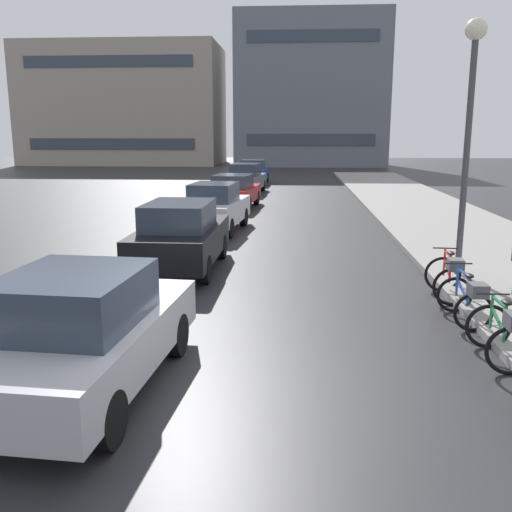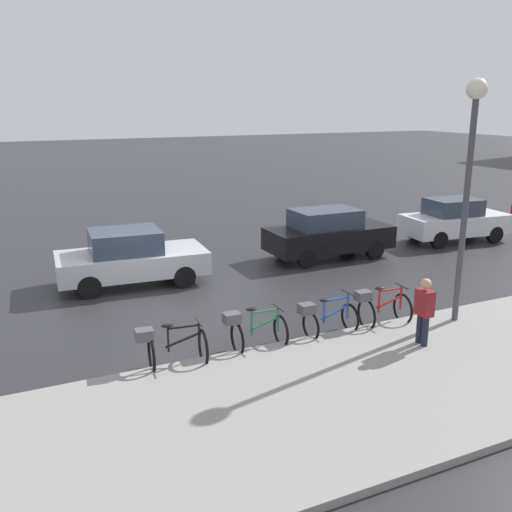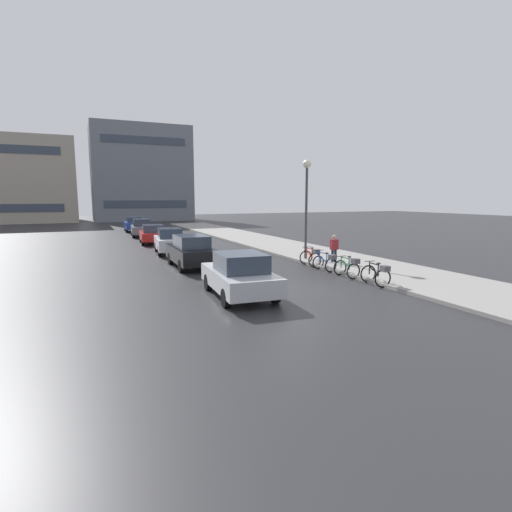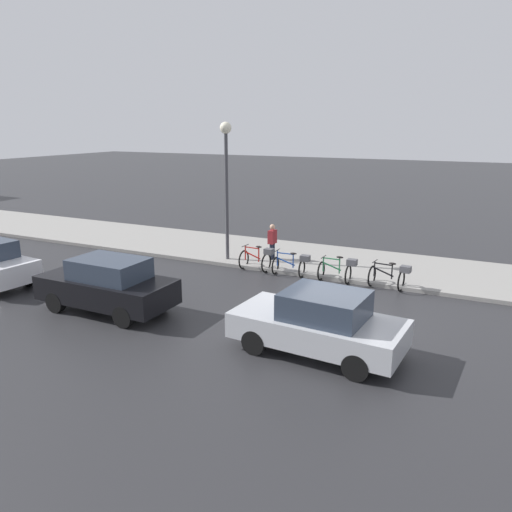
% 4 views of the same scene
% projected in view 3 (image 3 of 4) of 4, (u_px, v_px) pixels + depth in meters
% --- Properties ---
extents(ground_plane, '(140.00, 140.00, 0.00)m').
position_uv_depth(ground_plane, '(292.00, 290.00, 15.59)').
color(ground_plane, '#28282B').
extents(sidewalk_kerb, '(4.80, 60.00, 0.14)m').
position_uv_depth(sidewalk_kerb, '(298.00, 250.00, 27.03)').
color(sidewalk_kerb, gray).
rests_on(sidewalk_kerb, ground).
extents(bicycle_nearest, '(0.87, 1.41, 0.97)m').
position_uv_depth(bicycle_nearest, '(377.00, 274.00, 16.32)').
color(bicycle_nearest, black).
rests_on(bicycle_nearest, ground).
extents(bicycle_second, '(0.74, 1.35, 0.99)m').
position_uv_depth(bicycle_second, '(349.00, 267.00, 17.95)').
color(bicycle_second, black).
rests_on(bicycle_second, ground).
extents(bicycle_third, '(0.71, 1.40, 0.97)m').
position_uv_depth(bicycle_third, '(326.00, 261.00, 19.57)').
color(bicycle_third, black).
rests_on(bicycle_third, ground).
extents(bicycle_farthest, '(0.82, 1.36, 1.02)m').
position_uv_depth(bicycle_farthest, '(312.00, 257.00, 20.93)').
color(bicycle_farthest, black).
rests_on(bicycle_farthest, ground).
extents(car_silver, '(2.25, 4.37, 1.62)m').
position_uv_depth(car_silver, '(240.00, 275.00, 14.49)').
color(car_silver, '#B2B5BA').
rests_on(car_silver, ground).
extents(car_black, '(1.87, 4.28, 1.67)m').
position_uv_depth(car_black, '(191.00, 251.00, 20.57)').
color(car_black, black).
rests_on(car_black, ground).
extents(car_white, '(2.08, 4.18, 1.64)m').
position_uv_depth(car_white, '(170.00, 241.00, 25.66)').
color(car_white, silver).
rests_on(car_white, ground).
extents(car_red, '(2.21, 4.10, 1.49)m').
position_uv_depth(car_red, '(153.00, 234.00, 31.21)').
color(car_red, '#AD1919').
rests_on(car_red, ground).
extents(car_grey, '(2.09, 4.21, 1.64)m').
position_uv_depth(car_grey, '(141.00, 228.00, 36.88)').
color(car_grey, slate).
rests_on(car_grey, ground).
extents(car_blue, '(1.87, 3.78, 1.57)m').
position_uv_depth(car_blue, '(134.00, 224.00, 42.07)').
color(car_blue, navy).
rests_on(car_blue, ground).
extents(pedestrian, '(0.41, 0.26, 1.61)m').
position_uv_depth(pedestrian, '(334.00, 248.00, 21.46)').
color(pedestrian, '#1E2333').
rests_on(pedestrian, ground).
extents(streetlamp, '(0.46, 0.46, 5.66)m').
position_uv_depth(streetlamp, '(307.00, 190.00, 22.23)').
color(streetlamp, '#424247').
rests_on(streetlamp, ground).
extents(building_facade_main, '(14.71, 8.50, 14.48)m').
position_uv_depth(building_facade_main, '(141.00, 174.00, 62.68)').
color(building_facade_main, slate).
rests_on(building_facade_main, ground).
extents(building_facade_side, '(20.04, 10.64, 12.07)m').
position_uv_depth(building_facade_side, '(0.00, 180.00, 56.66)').
color(building_facade_side, '#9E9384').
rests_on(building_facade_side, ground).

